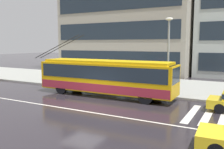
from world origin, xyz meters
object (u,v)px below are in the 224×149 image
(bus_shelter, at_px, (105,67))
(trolleybus, at_px, (105,76))
(pedestrian_at_shelter, at_px, (160,74))
(pedestrian_approaching_curb, at_px, (112,69))
(pedestrian_waiting_by_pole, at_px, (131,72))
(street_lamp, at_px, (168,49))
(pedestrian_walking_past, at_px, (144,72))

(bus_shelter, bearing_deg, trolleybus, -59.03)
(trolleybus, distance_m, pedestrian_at_shelter, 4.84)
(bus_shelter, bearing_deg, pedestrian_approaching_curb, 79.27)
(bus_shelter, relative_size, pedestrian_waiting_by_pole, 1.95)
(trolleybus, xyz_separation_m, pedestrian_waiting_by_pole, (1.25, 2.32, 0.16))
(pedestrian_waiting_by_pole, distance_m, street_lamp, 3.77)
(street_lamp, bearing_deg, pedestrian_approaching_curb, 163.34)
(bus_shelter, xyz_separation_m, pedestrian_walking_past, (4.34, -0.79, -0.19))
(pedestrian_walking_past, relative_size, pedestrian_waiting_by_pole, 0.99)
(trolleybus, height_order, pedestrian_walking_past, trolleybus)
(pedestrian_walking_past, xyz_separation_m, street_lamp, (2.02, -0.05, 2.01))
(pedestrian_at_shelter, relative_size, pedestrian_approaching_curb, 0.99)
(bus_shelter, xyz_separation_m, street_lamp, (6.36, -0.83, 1.81))
(pedestrian_approaching_curb, height_order, pedestrian_waiting_by_pole, pedestrian_waiting_by_pole)
(bus_shelter, bearing_deg, street_lamp, -7.46)
(pedestrian_walking_past, bearing_deg, pedestrian_waiting_by_pole, -172.70)
(pedestrian_at_shelter, distance_m, pedestrian_waiting_by_pole, 2.46)
(street_lamp, bearing_deg, trolleybus, -151.29)
(pedestrian_approaching_curb, relative_size, pedestrian_waiting_by_pole, 0.98)
(bus_shelter, height_order, street_lamp, street_lamp)
(trolleybus, height_order, street_lamp, street_lamp)
(bus_shelter, relative_size, street_lamp, 0.65)
(pedestrian_at_shelter, xyz_separation_m, street_lamp, (0.93, -0.95, 2.14))
(pedestrian_waiting_by_pole, bearing_deg, pedestrian_approaching_curb, 147.13)
(pedestrian_at_shelter, height_order, pedestrian_approaching_curb, pedestrian_approaching_curb)
(trolleybus, bearing_deg, pedestrian_approaching_curb, 112.41)
(trolleybus, height_order, bus_shelter, trolleybus)
(pedestrian_approaching_curb, bearing_deg, bus_shelter, -100.73)
(trolleybus, relative_size, bus_shelter, 3.29)
(pedestrian_approaching_curb, bearing_deg, street_lamp, -16.66)
(pedestrian_waiting_by_pole, bearing_deg, pedestrian_walking_past, 7.30)
(pedestrian_walking_past, distance_m, pedestrian_waiting_by_pole, 1.15)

